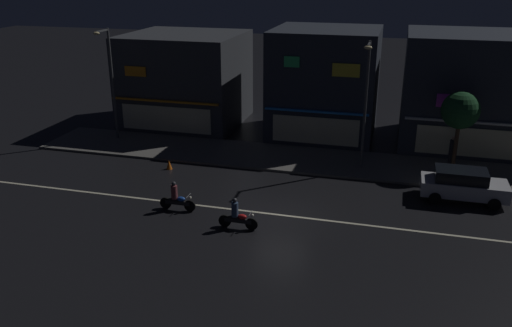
% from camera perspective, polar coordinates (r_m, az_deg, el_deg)
% --- Properties ---
extents(ground_plane, '(140.00, 140.00, 0.00)m').
position_cam_1_polar(ground_plane, '(26.28, 2.64, -5.55)').
color(ground_plane, black).
extents(lane_divider_stripe, '(33.72, 0.16, 0.01)m').
position_cam_1_polar(lane_divider_stripe, '(26.27, 2.64, -5.54)').
color(lane_divider_stripe, beige).
rests_on(lane_divider_stripe, ground).
extents(sidewalk_far, '(35.50, 4.73, 0.14)m').
position_cam_1_polar(sidewalk_far, '(33.44, 5.64, 0.38)').
color(sidewalk_far, '#5B5954').
rests_on(sidewalk_far, ground).
extents(storefront_left_block, '(8.38, 8.14, 6.76)m').
position_cam_1_polar(storefront_left_block, '(41.32, -7.51, 8.99)').
color(storefront_left_block, '#383A3F').
rests_on(storefront_left_block, ground).
extents(storefront_center_block, '(7.15, 7.28, 7.49)m').
position_cam_1_polar(storefront_center_block, '(38.07, 7.38, 8.56)').
color(storefront_center_block, '#2D333D').
rests_on(storefront_center_block, ground).
extents(storefront_right_block, '(10.66, 7.78, 7.46)m').
position_cam_1_polar(storefront_right_block, '(38.41, 23.47, 7.12)').
color(storefront_right_block, '#2D333D').
rests_on(storefront_right_block, ground).
extents(streetlamp_west, '(0.44, 1.64, 7.52)m').
position_cam_1_polar(streetlamp_west, '(37.39, -15.34, 9.05)').
color(streetlamp_west, '#47494C').
rests_on(streetlamp_west, sidewalk_far).
extents(streetlamp_mid, '(0.44, 1.64, 7.48)m').
position_cam_1_polar(streetlamp_mid, '(31.02, 11.68, 7.05)').
color(streetlamp_mid, '#47494C').
rests_on(streetlamp_mid, sidewalk_far).
extents(pedestrian_on_sidewalk, '(0.37, 0.37, 1.87)m').
position_cam_1_polar(pedestrian_on_sidewalk, '(33.85, 20.26, 1.10)').
color(pedestrian_on_sidewalk, '#232328').
rests_on(pedestrian_on_sidewalk, sidewalk_far).
extents(street_tree, '(2.18, 2.18, 4.66)m').
position_cam_1_polar(street_tree, '(32.83, 21.07, 5.30)').
color(street_tree, '#473323').
rests_on(street_tree, sidewalk_far).
extents(parked_car_near_kerb, '(4.30, 1.98, 1.67)m').
position_cam_1_polar(parked_car_near_kerb, '(29.57, 21.30, -2.10)').
color(parked_car_near_kerb, silver).
rests_on(parked_car_near_kerb, ground).
extents(motorcycle_lead, '(1.90, 0.60, 1.52)m').
position_cam_1_polar(motorcycle_lead, '(26.84, -8.53, -3.70)').
color(motorcycle_lead, black).
rests_on(motorcycle_lead, ground).
extents(motorcycle_following, '(1.90, 0.60, 1.52)m').
position_cam_1_polar(motorcycle_following, '(24.77, -2.05, -5.63)').
color(motorcycle_following, black).
rests_on(motorcycle_following, ground).
extents(traffic_cone, '(0.36, 0.36, 0.55)m').
position_cam_1_polar(traffic_cone, '(32.34, -9.30, -0.13)').
color(traffic_cone, orange).
rests_on(traffic_cone, ground).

